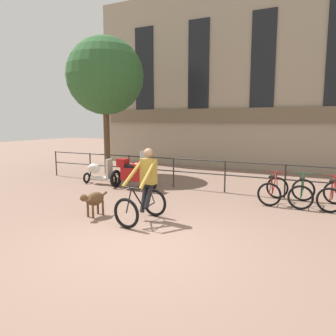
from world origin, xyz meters
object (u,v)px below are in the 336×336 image
dog (94,199)px  parked_bicycle_mid_left (302,193)px  parked_bicycle_near_lamp (273,190)px  parked_motorcycle (133,173)px  parked_bicycle_mid_right (333,195)px  parked_scooter (99,172)px  cyclist_with_bike (144,189)px

dog → parked_bicycle_mid_left: parked_bicycle_mid_left is taller
parked_bicycle_mid_left → parked_bicycle_near_lamp: bearing=-0.9°
parked_motorcycle → parked_bicycle_near_lamp: bearing=-86.4°
parked_bicycle_mid_right → parked_scooter: bearing=7.9°
cyclist_with_bike → parked_bicycle_mid_left: cyclist_with_bike is taller
cyclist_with_bike → dog: bearing=-162.9°
parked_bicycle_mid_right → dog: bearing=40.8°
cyclist_with_bike → parked_bicycle_mid_left: bearing=49.7°
parked_motorcycle → parked_scooter: bearing=83.7°
parked_bicycle_near_lamp → parked_bicycle_mid_right: 1.53m
parked_motorcycle → parked_bicycle_mid_left: 5.40m
dog → parked_scooter: (-2.56, 3.38, 0.03)m
parked_bicycle_near_lamp → parked_bicycle_mid_left: (0.77, -0.00, 0.00)m
dog → parked_scooter: parked_scooter is taller
parked_motorcycle → cyclist_with_bike: bearing=-142.7°
parked_bicycle_mid_right → parked_scooter: parked_scooter is taller
cyclist_with_bike → parked_motorcycle: bearing=131.8°
parked_bicycle_near_lamp → parked_scooter: parked_scooter is taller
parked_motorcycle → dog: bearing=-163.6°
parked_motorcycle → parked_bicycle_mid_left: size_ratio=1.43×
cyclist_with_bike → parked_bicycle_mid_left: 4.52m
cyclist_with_bike → parked_bicycle_mid_right: size_ratio=1.43×
parked_motorcycle → parked_scooter: parked_motorcycle is taller
cyclist_with_bike → parked_bicycle_mid_right: bearing=43.6°
parked_bicycle_mid_right → parked_motorcycle: bearing=9.8°
cyclist_with_bike → parked_scooter: cyclist_with_bike is taller
parked_motorcycle → parked_bicycle_mid_right: size_ratio=1.35×
parked_bicycle_near_lamp → parked_bicycle_mid_left: size_ratio=1.02×
parked_motorcycle → parked_bicycle_near_lamp: parked_motorcycle is taller
cyclist_with_bike → parked_motorcycle: cyclist_with_bike is taller
dog → parked_bicycle_near_lamp: parked_bicycle_near_lamp is taller
parked_bicycle_near_lamp → parked_bicycle_mid_right: size_ratio=0.97×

